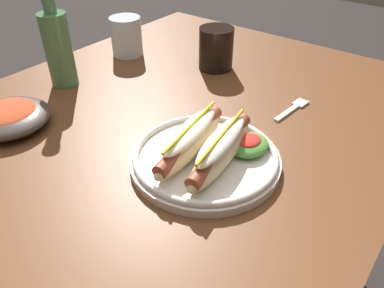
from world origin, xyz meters
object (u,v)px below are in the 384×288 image
(side_bowl, at_px, (9,116))
(soda_cup, at_px, (216,48))
(hot_dog_plate, at_px, (207,152))
(water_cup, at_px, (126,36))
(glass_bottle, at_px, (58,45))
(fork, at_px, (293,108))

(side_bowl, bearing_deg, soda_cup, -18.89)
(hot_dog_plate, height_order, water_cup, water_cup)
(hot_dog_plate, bearing_deg, glass_bottle, 85.01)
(fork, height_order, glass_bottle, glass_bottle)
(glass_bottle, distance_m, side_bowl, 0.22)
(hot_dog_plate, bearing_deg, soda_cup, 32.65)
(fork, distance_m, soda_cup, 0.28)
(hot_dog_plate, xyz_separation_m, soda_cup, (0.35, 0.22, 0.03))
(hot_dog_plate, bearing_deg, side_bowl, 110.97)
(hot_dog_plate, height_order, soda_cup, soda_cup)
(fork, xyz_separation_m, glass_bottle, (-0.23, 0.51, 0.10))
(hot_dog_plate, height_order, side_bowl, hot_dog_plate)
(glass_bottle, bearing_deg, fork, -65.31)
(hot_dog_plate, height_order, glass_bottle, glass_bottle)
(hot_dog_plate, distance_m, side_bowl, 0.42)
(hot_dog_plate, xyz_separation_m, side_bowl, (-0.15, 0.39, -0.00))
(fork, bearing_deg, water_cup, 95.87)
(glass_bottle, bearing_deg, water_cup, 2.91)
(hot_dog_plate, distance_m, water_cup, 0.55)
(hot_dog_plate, relative_size, side_bowl, 1.65)
(water_cup, height_order, side_bowl, water_cup)
(glass_bottle, bearing_deg, hot_dog_plate, -94.99)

